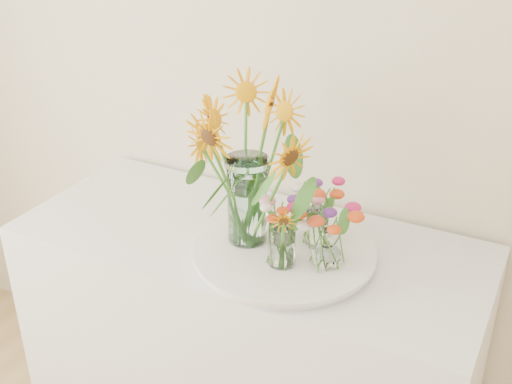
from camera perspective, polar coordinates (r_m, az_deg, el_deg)
counter at (r=2.17m, az=-0.62°, el=-14.28°), size 1.40×0.60×0.90m
tray at (r=1.80m, az=2.53°, el=-5.57°), size 0.49×0.49×0.02m
mason_jar at (r=1.78m, az=-0.78°, el=-0.73°), size 0.14×0.14×0.26m
sunflower_bouquet at (r=1.73m, az=-0.80°, el=2.40°), size 0.81×0.81×0.47m
small_vase_a at (r=1.70m, az=2.31°, el=-4.79°), size 0.07×0.07×0.12m
wildflower_posy_a at (r=1.68m, az=2.34°, el=-3.48°), size 0.19×0.19×0.21m
small_vase_b at (r=1.71m, az=6.32°, el=-4.99°), size 0.10×0.10×0.11m
wildflower_posy_b at (r=1.68m, az=6.40°, el=-3.69°), size 0.21×0.21×0.20m
small_vase_c at (r=1.81m, az=5.45°, el=-3.08°), size 0.08×0.08×0.11m
wildflower_posy_c at (r=1.79m, az=5.51°, el=-1.83°), size 0.20×0.20×0.20m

